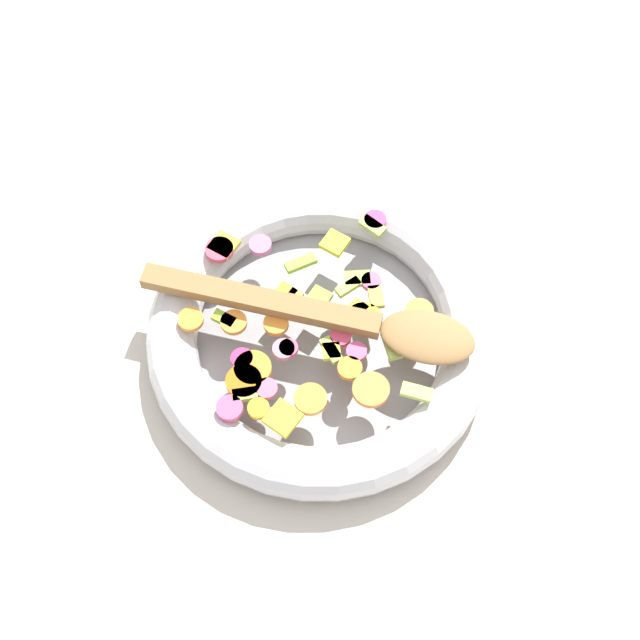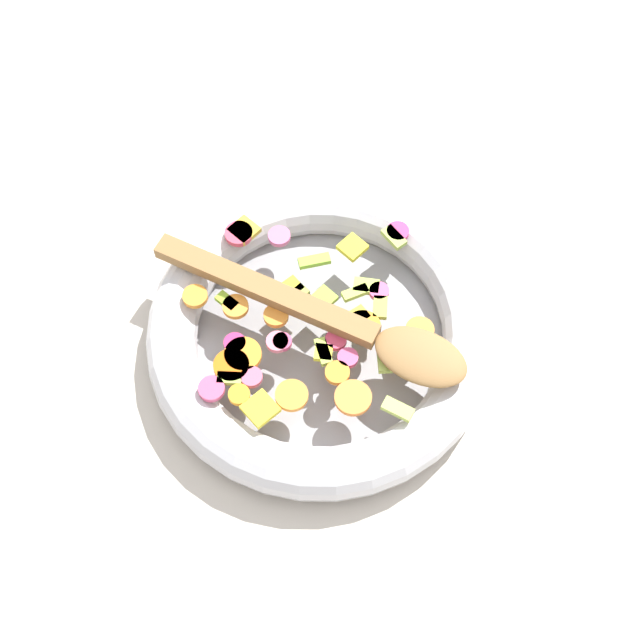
% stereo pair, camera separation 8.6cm
% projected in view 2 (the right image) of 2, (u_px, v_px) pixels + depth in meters
% --- Properties ---
extents(ground_plane, '(4.00, 4.00, 0.00)m').
position_uv_depth(ground_plane, '(320.00, 344.00, 0.90)').
color(ground_plane, beige).
extents(skillet, '(0.34, 0.34, 0.05)m').
position_uv_depth(skillet, '(320.00, 333.00, 0.88)').
color(skillet, gray).
rests_on(skillet, ground_plane).
extents(chopped_vegetables, '(0.25, 0.24, 0.01)m').
position_uv_depth(chopped_vegetables, '(301.00, 328.00, 0.85)').
color(chopped_vegetables, orange).
rests_on(chopped_vegetables, skillet).
extents(wooden_spoon, '(0.30, 0.20, 0.01)m').
position_uv_depth(wooden_spoon, '(340.00, 322.00, 0.84)').
color(wooden_spoon, olive).
rests_on(wooden_spoon, chopped_vegetables).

